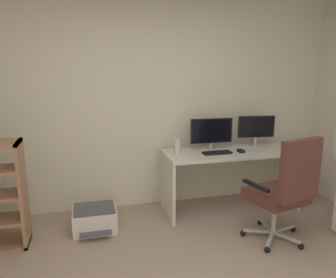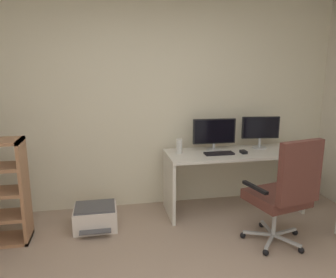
% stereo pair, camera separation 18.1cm
% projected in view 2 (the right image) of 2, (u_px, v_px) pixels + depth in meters
% --- Properties ---
extents(wall_back, '(4.93, 0.10, 2.64)m').
position_uv_depth(wall_back, '(141.00, 102.00, 4.03)').
color(wall_back, beige).
rests_on(wall_back, ground).
extents(desk, '(1.64, 0.61, 0.74)m').
position_uv_depth(desk, '(234.00, 167.00, 3.97)').
color(desk, silver).
rests_on(desk, ground).
extents(monitor_main, '(0.52, 0.18, 0.39)m').
position_uv_depth(monitor_main, '(214.00, 132.00, 3.96)').
color(monitor_main, '#B2B5B7').
rests_on(monitor_main, desk).
extents(monitor_secondary, '(0.47, 0.18, 0.40)m').
position_uv_depth(monitor_secondary, '(260.00, 129.00, 4.07)').
color(monitor_secondary, '#B2B5B7').
rests_on(monitor_secondary, desk).
extents(keyboard, '(0.34, 0.13, 0.02)m').
position_uv_depth(keyboard, '(219.00, 153.00, 3.82)').
color(keyboard, black).
rests_on(keyboard, desk).
extents(computer_mouse, '(0.07, 0.10, 0.03)m').
position_uv_depth(computer_mouse, '(244.00, 152.00, 3.86)').
color(computer_mouse, black).
rests_on(computer_mouse, desk).
extents(desktop_speaker, '(0.07, 0.07, 0.17)m').
position_uv_depth(desktop_speaker, '(179.00, 146.00, 3.86)').
color(desktop_speaker, silver).
rests_on(desktop_speaker, desk).
extents(office_chair, '(0.64, 0.68, 1.11)m').
position_uv_depth(office_chair, '(285.00, 190.00, 3.13)').
color(office_chair, '#B7BABC').
rests_on(office_chair, ground).
extents(printer, '(0.46, 0.45, 0.26)m').
position_uv_depth(printer, '(95.00, 217.00, 3.60)').
color(printer, silver).
rests_on(printer, ground).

